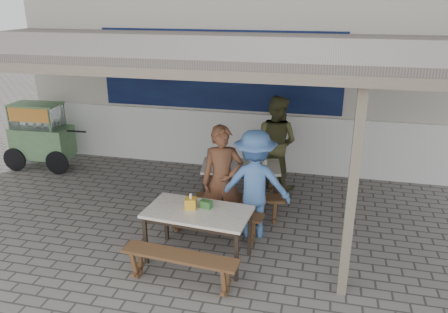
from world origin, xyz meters
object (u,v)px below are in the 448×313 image
at_px(bench_left_street, 240,203).
at_px(vendor_cart, 41,133).
at_px(table_right, 198,216).
at_px(condiment_bowl, 223,161).
at_px(patron_wall_side, 276,142).
at_px(bench_right_wall, 214,217).
at_px(patron_street_side, 222,181).
at_px(tissue_box, 191,203).
at_px(patron_right_table, 255,184).
at_px(bench_left_wall, 241,174).
at_px(condiment_jar, 265,162).
at_px(table_left, 241,170).
at_px(donation_box, 206,204).
at_px(bench_right_street, 180,262).

distance_m(bench_left_street, vendor_cart, 4.81).
distance_m(bench_left_street, table_right, 1.27).
bearing_deg(condiment_bowl, patron_wall_side, 48.21).
bearing_deg(table_right, bench_right_wall, 90.00).
relative_size(bench_right_wall, patron_wall_side, 0.86).
distance_m(bench_right_wall, vendor_cart, 4.74).
distance_m(vendor_cart, patron_street_side, 4.72).
bearing_deg(tissue_box, bench_right_wall, 74.44).
height_order(bench_left_street, vendor_cart, vendor_cart).
height_order(table_right, patron_right_table, patron_right_table).
bearing_deg(bench_left_wall, tissue_box, -105.96).
distance_m(patron_right_table, condiment_jar, 1.08).
relative_size(patron_wall_side, patron_right_table, 1.06).
height_order(vendor_cart, condiment_bowl, vendor_cart).
xyz_separation_m(bench_right_wall, condiment_jar, (0.57, 1.30, 0.46)).
bearing_deg(table_left, donation_box, -105.22).
height_order(patron_street_side, condiment_jar, patron_street_side).
xyz_separation_m(table_left, condiment_jar, (0.39, 0.15, 0.12)).
bearing_deg(bench_left_wall, patron_right_table, -82.02).
bearing_deg(tissue_box, patron_street_side, 72.46).
bearing_deg(bench_left_street, bench_right_wall, -127.83).
bearing_deg(donation_box, patron_street_side, 85.90).
xyz_separation_m(patron_wall_side, donation_box, (-0.61, -2.65, -0.09)).
relative_size(vendor_cart, condiment_bowl, 9.02).
height_order(tissue_box, condiment_bowl, tissue_box).
distance_m(patron_wall_side, condiment_bowl, 1.21).
bearing_deg(table_right, table_left, 87.18).
relative_size(bench_left_street, donation_box, 9.31).
height_order(condiment_jar, condiment_bowl, condiment_jar).
relative_size(table_left, bench_left_street, 0.99).
xyz_separation_m(table_right, bench_right_street, (-0.05, -0.63, -0.33)).
distance_m(bench_left_street, bench_right_street, 1.85).
distance_m(vendor_cart, patron_right_table, 5.17).
distance_m(bench_left_street, bench_right_wall, 0.62).
distance_m(table_left, patron_wall_side, 1.10).
bearing_deg(patron_street_side, condiment_jar, 47.94).
bearing_deg(bench_left_wall, condiment_bowl, -124.54).
relative_size(vendor_cart, tissue_box, 11.81).
bearing_deg(patron_right_table, bench_left_street, -57.63).
bearing_deg(vendor_cart, bench_right_street, -40.34).
xyz_separation_m(bench_right_wall, patron_street_side, (0.08, 0.20, 0.51)).
bearing_deg(bench_left_street, donation_box, -113.54).
bearing_deg(condiment_bowl, patron_street_side, -76.85).
distance_m(bench_left_street, patron_right_table, 0.66).
bearing_deg(bench_left_street, condiment_bowl, 113.05).
bearing_deg(patron_street_side, table_right, -117.71).
relative_size(table_left, patron_right_table, 0.86).
distance_m(bench_left_wall, bench_right_wall, 1.75).
height_order(table_left, donation_box, donation_box).
bearing_deg(table_right, patron_street_side, 85.35).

